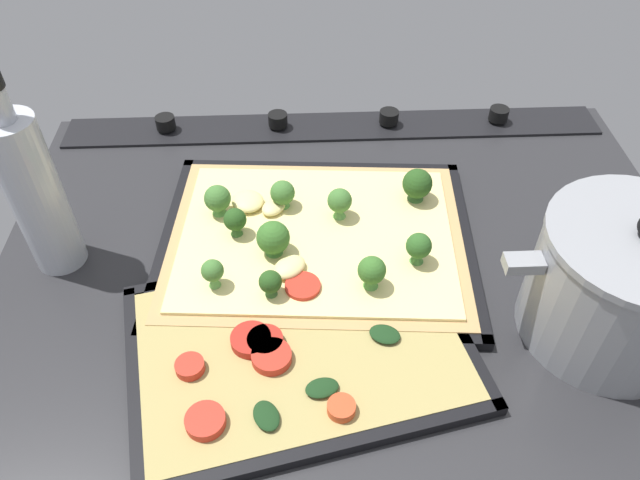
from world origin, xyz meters
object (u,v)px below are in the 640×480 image
at_px(broccoli_pizza, 315,235).
at_px(veggie_pizza_back, 296,347).
at_px(cooking_pot, 621,285).
at_px(baking_tray_front, 316,244).
at_px(baking_tray_back, 300,349).
at_px(oil_bottle, 35,192).

height_order(broccoli_pizza, veggie_pizza_back, broccoli_pizza).
bearing_deg(cooking_pot, baking_tray_front, -24.56).
relative_size(baking_tray_back, cooking_pot, 1.55).
bearing_deg(baking_tray_front, broccoli_pizza, 1.30).
bearing_deg(baking_tray_back, veggie_pizza_back, 28.25).
bearing_deg(veggie_pizza_back, broccoli_pizza, -99.31).
bearing_deg(baking_tray_back, oil_bottle, -27.54).
height_order(broccoli_pizza, oil_bottle, oil_bottle).
xyz_separation_m(veggie_pizza_back, oil_bottle, (0.27, -0.14, 0.09)).
xyz_separation_m(baking_tray_front, oil_bottle, (0.30, 0.01, 0.10)).
relative_size(veggie_pizza_back, oil_bottle, 1.46).
bearing_deg(baking_tray_back, baking_tray_front, -98.67).
bearing_deg(oil_bottle, baking_tray_back, 152.46).
bearing_deg(veggie_pizza_back, baking_tray_back, -151.75).
distance_m(baking_tray_front, cooking_pot, 0.33).
bearing_deg(veggie_pizza_back, oil_bottle, -28.30).
bearing_deg(baking_tray_front, veggie_pizza_back, 79.88).
bearing_deg(veggie_pizza_back, baking_tray_front, -100.12).
xyz_separation_m(broccoli_pizza, veggie_pizza_back, (0.02, 0.15, -0.01)).
xyz_separation_m(baking_tray_front, cooking_pot, (-0.29, 0.13, 0.06)).
xyz_separation_m(cooking_pot, oil_bottle, (0.59, -0.13, 0.03)).
bearing_deg(cooking_pot, broccoli_pizza, -24.39).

